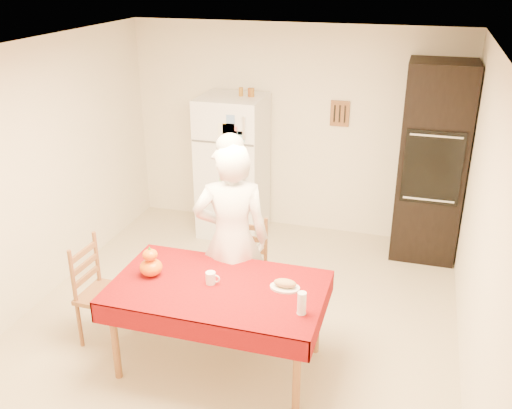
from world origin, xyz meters
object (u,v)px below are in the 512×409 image
at_px(pumpkin_lower, 151,267).
at_px(oven_cabinet, 432,163).
at_px(chair_left, 98,288).
at_px(seated_woman, 232,240).
at_px(bread_plate, 285,288).
at_px(chair_far, 244,263).
at_px(wine_glass, 302,303).
at_px(dining_table, 218,293).
at_px(refrigerator, 233,167).
at_px(coffee_mug, 211,278).

bearing_deg(pumpkin_lower, oven_cabinet, 49.53).
height_order(chair_left, seated_woman, seated_woman).
bearing_deg(pumpkin_lower, bread_plate, 5.31).
bearing_deg(oven_cabinet, chair_far, -133.71).
bearing_deg(chair_far, seated_woman, -93.67).
xyz_separation_m(oven_cabinet, wine_glass, (-0.86, -2.72, -0.25)).
xyz_separation_m(dining_table, bread_plate, (0.52, 0.11, 0.08)).
xyz_separation_m(seated_woman, wine_glass, (0.78, -0.72, -0.05)).
bearing_deg(chair_left, bread_plate, -86.17).
relative_size(wine_glass, bread_plate, 0.73).
xyz_separation_m(chair_left, seated_woman, (1.08, 0.47, 0.39)).
xyz_separation_m(dining_table, seated_woman, (-0.06, 0.53, 0.21)).
distance_m(refrigerator, oven_cabinet, 2.29).
distance_m(oven_cabinet, chair_far, 2.42).
bearing_deg(seated_woman, oven_cabinet, -147.17).
height_order(refrigerator, oven_cabinet, oven_cabinet).
bearing_deg(refrigerator, chair_far, -68.19).
bearing_deg(seated_woman, dining_table, 78.52).
bearing_deg(chair_left, wine_glass, -95.51).
relative_size(chair_far, chair_left, 1.00).
distance_m(coffee_mug, wine_glass, 0.81).
xyz_separation_m(chair_left, coffee_mug, (1.07, -0.04, 0.30)).
xyz_separation_m(chair_left, bread_plate, (1.66, 0.05, 0.26)).
bearing_deg(seated_woman, wine_glass, 119.36).
relative_size(chair_far, wine_glass, 5.40).
height_order(oven_cabinet, coffee_mug, oven_cabinet).
bearing_deg(chair_far, dining_table, -87.92).
xyz_separation_m(seated_woman, coffee_mug, (-0.01, -0.51, -0.09)).
distance_m(wine_glass, bread_plate, 0.37).
height_order(coffee_mug, pumpkin_lower, pumpkin_lower).
bearing_deg(coffee_mug, oven_cabinet, 56.88).
relative_size(refrigerator, chair_far, 1.79).
bearing_deg(wine_glass, dining_table, 165.41).
relative_size(seated_woman, pumpkin_lower, 9.57).
xyz_separation_m(dining_table, chair_left, (-1.14, 0.06, -0.18)).
height_order(oven_cabinet, dining_table, oven_cabinet).
bearing_deg(refrigerator, chair_left, -100.14).
relative_size(dining_table, chair_far, 1.79).
distance_m(chair_left, wine_glass, 1.91).
bearing_deg(oven_cabinet, bread_plate, -113.49).
relative_size(refrigerator, bread_plate, 7.08).
distance_m(chair_left, bread_plate, 1.68).
relative_size(chair_left, bread_plate, 3.96).
relative_size(dining_table, wine_glass, 9.66).
bearing_deg(seated_woman, chair_left, 5.52).
height_order(seated_woman, bread_plate, seated_woman).
relative_size(dining_table, seated_woman, 0.94).
bearing_deg(oven_cabinet, coffee_mug, -123.12).
bearing_deg(bread_plate, pumpkin_lower, -174.69).
bearing_deg(chair_far, wine_glass, -54.41).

